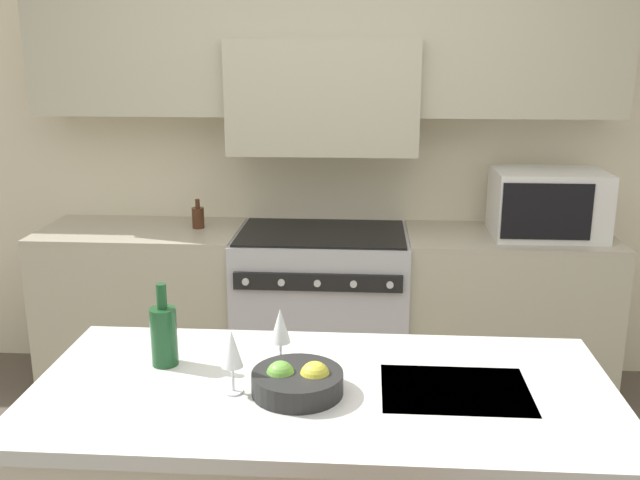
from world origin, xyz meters
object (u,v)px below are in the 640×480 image
(wine_bottle, at_px, (164,334))
(wine_glass_far, at_px, (280,327))
(fruit_bowl, at_px, (298,381))
(wine_glass_near, at_px, (232,351))
(range_stove, at_px, (322,311))
(oil_bottle_on_counter, at_px, (198,217))
(microwave, at_px, (548,203))

(wine_bottle, relative_size, wine_glass_far, 1.39)
(wine_glass_far, relative_size, fruit_bowl, 0.72)
(wine_glass_near, bearing_deg, range_stove, 85.72)
(wine_bottle, bearing_deg, fruit_bowl, -20.81)
(fruit_bowl, distance_m, oil_bottle_on_counter, 2.07)
(range_stove, bearing_deg, wine_glass_near, -94.28)
(wine_glass_near, height_order, wine_glass_far, same)
(fruit_bowl, bearing_deg, wine_glass_far, 112.14)
(microwave, distance_m, wine_glass_near, 2.33)
(range_stove, xyz_separation_m, microwave, (1.21, 0.02, 0.64))
(microwave, xyz_separation_m, wine_glass_near, (-1.35, -1.89, -0.05))
(wine_glass_near, bearing_deg, fruit_bowl, 2.83)
(range_stove, bearing_deg, wine_glass_far, -90.73)
(wine_glass_far, bearing_deg, wine_glass_near, -122.46)
(oil_bottle_on_counter, bearing_deg, wine_glass_far, -68.76)
(range_stove, relative_size, oil_bottle_on_counter, 5.69)
(wine_bottle, xyz_separation_m, fruit_bowl, (0.45, -0.17, -0.07))
(microwave, bearing_deg, fruit_bowl, -121.52)
(wine_glass_far, distance_m, oil_bottle_on_counter, 1.88)
(wine_glass_near, relative_size, oil_bottle_on_counter, 1.19)
(microwave, xyz_separation_m, oil_bottle_on_counter, (-1.91, 0.04, -0.11))
(fruit_bowl, bearing_deg, microwave, 58.48)
(range_stove, relative_size, microwave, 1.63)
(wine_glass_far, bearing_deg, microwave, 54.27)
(wine_bottle, distance_m, oil_bottle_on_counter, 1.78)
(wine_bottle, xyz_separation_m, wine_glass_near, (0.25, -0.18, 0.03))
(wine_bottle, bearing_deg, wine_glass_far, 1.28)
(oil_bottle_on_counter, bearing_deg, wine_glass_near, -73.85)
(wine_bottle, bearing_deg, oil_bottle_on_counter, 99.88)
(wine_glass_far, bearing_deg, wine_bottle, -178.72)
(range_stove, relative_size, wine_glass_near, 4.79)
(range_stove, distance_m, wine_glass_near, 1.97)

